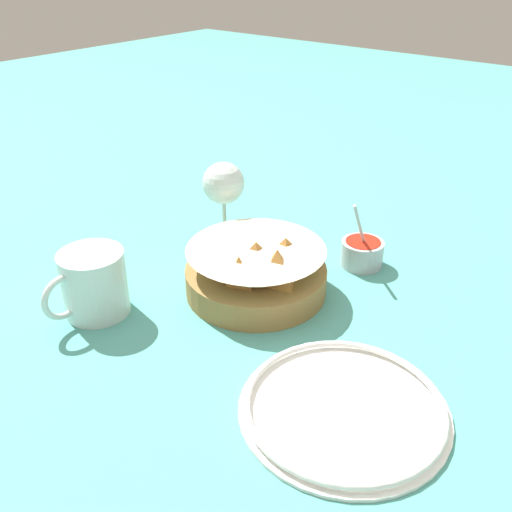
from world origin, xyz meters
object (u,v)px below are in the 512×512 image
Objects in this scene: sauce_cup at (362,252)px; side_plate at (344,407)px; wine_glass at (223,186)px; food_basket at (258,271)px; beer_mug at (94,286)px.

sauce_cup reaches higher than side_plate.
sauce_cup is 0.82× the size of wine_glass.
food_basket is 0.88× the size of side_plate.
side_plate is (-0.05, 0.38, -0.04)m from beer_mug.
wine_glass is at bearing -120.33° from side_plate.
side_plate is (0.30, 0.15, -0.02)m from sauce_cup.
side_plate is at bearing 97.80° from beer_mug.
food_basket is at bearing 142.01° from beer_mug.
food_basket is at bearing 58.95° from wine_glass.
wine_glass is 0.28m from beer_mug.
wine_glass is 1.15× the size of beer_mug.
wine_glass is at bearing -121.05° from food_basket.
sauce_cup is (-0.17, 0.08, -0.01)m from food_basket.
sauce_cup is at bearing 147.60° from beer_mug.
side_plate is at bearing 26.69° from sauce_cup.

